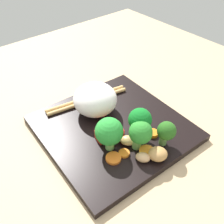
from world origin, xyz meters
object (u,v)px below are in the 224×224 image
Objects in this scene: broccoli_floret_0 at (139,134)px; chopstick_pair at (87,100)px; square_plate at (113,128)px; carrot_slice_4 at (147,152)px; rice_mound at (96,99)px.

broccoli_floret_0 is 0.32× the size of chopstick_pair.
square_plate is 9.80× the size of carrot_slice_4.
carrot_slice_4 is at bearing -76.60° from broccoli_floret_0.
rice_mound is at bearing 88.39° from square_plate.
chopstick_pair reaches higher than square_plate.
broccoli_floret_0 reaches higher than carrot_slice_4.
carrot_slice_4 is (0.49, -2.04, -3.45)cm from broccoli_floret_0.
broccoli_floret_0 is 4.03cm from carrot_slice_4.
chopstick_pair is (0.47, 4.20, -3.01)cm from rice_mound.
chopstick_pair is at bearing 88.24° from carrot_slice_4.
broccoli_floret_0 is (-0.47, -7.98, 4.58)cm from square_plate.
rice_mound is 14.18cm from broccoli_floret_0.
carrot_slice_4 is (-0.16, -16.21, -3.06)cm from rice_mound.
rice_mound is at bearing 89.44° from carrot_slice_4.
broccoli_floret_0 is 2.19× the size of carrot_slice_4.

